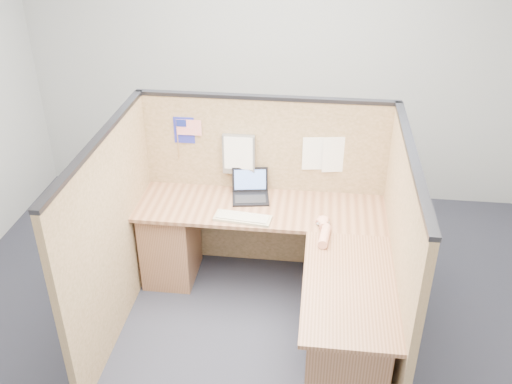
# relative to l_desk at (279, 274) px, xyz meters

# --- Properties ---
(floor) EXTENTS (5.00, 5.00, 0.00)m
(floor) POSITION_rel_l_desk_xyz_m (-0.18, -0.29, -0.39)
(floor) COLOR #20212D
(floor) RESTS_ON ground
(wall_back) EXTENTS (5.00, 0.00, 5.00)m
(wall_back) POSITION_rel_l_desk_xyz_m (-0.18, 1.96, 1.01)
(wall_back) COLOR #A6AAAC
(wall_back) RESTS_ON floor
(cubicle_partitions) EXTENTS (2.06, 1.83, 1.53)m
(cubicle_partitions) POSITION_rel_l_desk_xyz_m (-0.18, 0.14, 0.38)
(cubicle_partitions) COLOR brown
(cubicle_partitions) RESTS_ON floor
(l_desk) EXTENTS (1.95, 1.75, 0.73)m
(l_desk) POSITION_rel_l_desk_xyz_m (0.00, 0.00, 0.00)
(l_desk) COLOR brown
(l_desk) RESTS_ON floor
(laptop) EXTENTS (0.32, 0.32, 0.21)m
(laptop) POSITION_rel_l_desk_xyz_m (-0.28, 0.55, 0.39)
(laptop) COLOR black
(laptop) RESTS_ON l_desk
(keyboard) EXTENTS (0.45, 0.19, 0.03)m
(keyboard) POSITION_rel_l_desk_xyz_m (-0.30, 0.19, 0.35)
(keyboard) COLOR tan
(keyboard) RESTS_ON l_desk
(mouse) EXTENTS (0.11, 0.08, 0.04)m
(mouse) POSITION_rel_l_desk_xyz_m (0.31, 0.19, 0.36)
(mouse) COLOR #B6B6BB
(mouse) RESTS_ON l_desk
(hand_forearm) EXTENTS (0.10, 0.37, 0.08)m
(hand_forearm) POSITION_rel_l_desk_xyz_m (0.32, 0.06, 0.37)
(hand_forearm) COLOR tan
(hand_forearm) RESTS_ON l_desk
(blue_poster) EXTENTS (0.17, 0.01, 0.22)m
(blue_poster) POSITION_rel_l_desk_xyz_m (-0.83, 0.68, 0.83)
(blue_poster) COLOR #212597
(blue_poster) RESTS_ON cubicle_partitions
(american_flag) EXTENTS (0.20, 0.01, 0.35)m
(american_flag) POSITION_rel_l_desk_xyz_m (-0.81, 0.67, 0.85)
(american_flag) COLOR olive
(american_flag) RESTS_ON cubicle_partitions
(file_holder) EXTENTS (0.26, 0.05, 0.33)m
(file_holder) POSITION_rel_l_desk_xyz_m (-0.39, 0.66, 0.66)
(file_holder) COLOR slate
(file_holder) RESTS_ON cubicle_partitions
(paper_left) EXTENTS (0.22, 0.03, 0.28)m
(paper_left) POSITION_rel_l_desk_xyz_m (0.23, 0.68, 0.68)
(paper_left) COLOR white
(paper_left) RESTS_ON cubicle_partitions
(paper_right) EXTENTS (0.24, 0.04, 0.30)m
(paper_right) POSITION_rel_l_desk_xyz_m (0.39, 0.68, 0.68)
(paper_right) COLOR white
(paper_right) RESTS_ON cubicle_partitions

